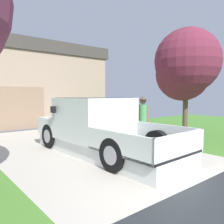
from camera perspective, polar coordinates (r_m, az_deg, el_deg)
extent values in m
cube|color=#BEB6A6|center=(8.07, -9.54, -8.65)|extent=(5.20, 9.00, 0.06)
cube|color=#4A822F|center=(14.36, 21.76, -3.18)|extent=(12.00, 9.00, 0.06)
cube|color=white|center=(6.87, -1.86, -8.85)|extent=(1.91, 5.22, 0.42)
cube|color=white|center=(7.11, -4.42, -1.52)|extent=(1.95, 2.04, 1.26)
cube|color=#1E2833|center=(7.09, -4.44, 1.51)|extent=(1.72, 1.88, 0.53)
cube|color=white|center=(8.43, -10.73, -3.03)|extent=(1.92, 1.16, 0.57)
cube|color=black|center=(5.74, 8.08, -9.07)|extent=(1.96, 2.15, 0.06)
cube|color=white|center=(5.05, 1.30, -8.07)|extent=(0.13, 2.09, 0.55)
cube|color=white|center=(6.40, 13.44, -5.52)|extent=(0.13, 2.09, 0.55)
cube|color=white|center=(5.11, 16.89, -8.11)|extent=(1.89, 0.12, 0.55)
cube|color=black|center=(7.13, -14.53, 0.61)|extent=(0.11, 0.18, 0.20)
cylinder|color=black|center=(7.95, -15.15, -5.79)|extent=(0.29, 0.81, 0.80)
cylinder|color=#9E9EA3|center=(7.95, -15.15, -5.79)|extent=(0.29, 0.45, 0.44)
cylinder|color=black|center=(8.77, -5.57, -4.70)|extent=(0.29, 0.81, 0.80)
cylinder|color=#9E9EA3|center=(8.77, -5.57, -4.70)|extent=(0.29, 0.45, 0.44)
cylinder|color=black|center=(5.33, 0.55, -10.64)|extent=(0.29, 0.81, 0.80)
cylinder|color=#9E9EA3|center=(5.33, 0.55, -10.64)|extent=(0.29, 0.45, 0.44)
cylinder|color=black|center=(6.50, 11.36, -7.98)|extent=(0.29, 0.81, 0.80)
cylinder|color=#9E9EA3|center=(6.50, 11.36, -7.98)|extent=(0.29, 0.45, 0.44)
cylinder|color=brown|center=(7.90, 8.84, -5.44)|extent=(0.17, 0.17, 0.88)
cylinder|color=brown|center=(7.85, 6.53, -5.48)|extent=(0.17, 0.17, 0.88)
cylinder|color=#4C9356|center=(7.79, 7.74, -0.32)|extent=(0.28, 0.28, 0.59)
cylinder|color=brown|center=(7.82, 8.95, -0.53)|extent=(0.09, 0.09, 0.59)
cylinder|color=brown|center=(7.76, 6.52, -0.54)|extent=(0.09, 0.09, 0.59)
sphere|color=brown|center=(7.76, 7.77, 2.80)|extent=(0.22, 0.22, 0.22)
cylinder|color=brown|center=(7.76, 7.77, 3.16)|extent=(0.43, 0.43, 0.01)
cone|color=brown|center=(7.76, 7.78, 3.60)|extent=(0.23, 0.23, 0.12)
cube|color=#232328|center=(7.77, 8.68, -8.02)|extent=(0.35, 0.22, 0.24)
torus|color=#232328|center=(7.74, 8.70, -6.79)|extent=(0.32, 0.02, 0.32)
cube|color=tan|center=(14.99, -22.16, 5.01)|extent=(9.28, 5.04, 4.06)
cube|color=#423D38|center=(15.21, -22.42, 13.95)|extent=(9.65, 5.24, 0.67)
cube|color=#93755B|center=(12.30, -22.47, 0.82)|extent=(2.67, 0.06, 2.18)
cylinder|color=brown|center=(10.33, 17.88, -0.30)|extent=(0.21, 0.21, 1.95)
sphere|color=maroon|center=(10.34, 17.26, 9.06)|extent=(2.28, 2.28, 2.28)
sphere|color=maroon|center=(10.07, 18.37, 12.04)|extent=(2.68, 2.68, 2.68)
sphere|color=maroon|center=(10.63, 17.58, 11.42)|extent=(2.40, 2.40, 2.40)
cube|color=#286B38|center=(12.27, -4.02, -1.52)|extent=(0.58, 0.68, 0.87)
cube|color=#1C4A27|center=(12.23, -4.03, 0.74)|extent=(0.60, 0.71, 0.10)
cylinder|color=black|center=(11.97, -4.11, -3.75)|extent=(0.05, 0.18, 0.18)
cylinder|color=black|center=(12.23, -2.42, -3.57)|extent=(0.05, 0.18, 0.18)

